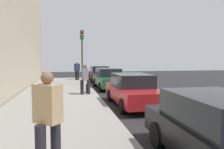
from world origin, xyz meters
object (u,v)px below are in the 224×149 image
at_px(parked_car_red, 133,90).
at_px(parked_car_black, 223,134).
at_px(parked_car_maroon, 99,74).
at_px(pedestrian_grey_coat, 85,78).
at_px(traffic_light_pole, 82,48).
at_px(parked_car_green, 108,78).
at_px(rolling_suitcase, 88,88).
at_px(pedestrian_tan_coat, 48,117).
at_px(pedestrian_navy_coat, 77,70).

height_order(parked_car_red, parked_car_black, same).
height_order(parked_car_maroon, pedestrian_grey_coat, pedestrian_grey_coat).
distance_m(parked_car_black, traffic_light_pole, 15.32).
relative_size(parked_car_green, pedestrian_grey_coat, 2.70).
height_order(parked_car_green, rolling_suitcase, parked_car_green).
distance_m(parked_car_maroon, parked_car_green, 5.37).
relative_size(parked_car_maroon, parked_car_black, 0.94).
relative_size(parked_car_maroon, traffic_light_pole, 1.00).
relative_size(pedestrian_tan_coat, traffic_light_pole, 0.42).
bearing_deg(parked_car_red, traffic_light_pole, -167.83).
relative_size(traffic_light_pole, rolling_suitcase, 4.91).
distance_m(parked_car_maroon, pedestrian_grey_coat, 9.13).
bearing_deg(rolling_suitcase, parked_car_red, 27.39).
bearing_deg(rolling_suitcase, parked_car_maroon, 167.44).
bearing_deg(pedestrian_grey_coat, rolling_suitcase, 160.83).
distance_m(parked_car_maroon, parked_car_black, 18.32).
relative_size(parked_car_green, pedestrian_navy_coat, 2.62).
bearing_deg(parked_car_green, pedestrian_tan_coat, -15.18).
bearing_deg(parked_car_maroon, traffic_light_pole, -29.76).
bearing_deg(parked_car_red, pedestrian_tan_coat, -29.84).
relative_size(pedestrian_navy_coat, rolling_suitcase, 2.05).
xyz_separation_m(pedestrian_grey_coat, pedestrian_tan_coat, (8.89, -1.36, 0.04)).
bearing_deg(rolling_suitcase, pedestrian_navy_coat, -177.98).
height_order(parked_car_black, traffic_light_pole, traffic_light_pole).
height_order(parked_car_maroon, pedestrian_navy_coat, pedestrian_navy_coat).
distance_m(parked_car_black, pedestrian_navy_coat, 18.89).
relative_size(parked_car_green, parked_car_black, 1.02).
height_order(pedestrian_grey_coat, rolling_suitcase, pedestrian_grey_coat).
relative_size(parked_car_black, pedestrian_tan_coat, 2.54).
relative_size(pedestrian_grey_coat, pedestrian_navy_coat, 0.97).
xyz_separation_m(pedestrian_navy_coat, traffic_light_pole, (3.74, 0.29, 2.00)).
height_order(parked_car_green, pedestrian_tan_coat, pedestrian_tan_coat).
height_order(pedestrian_tan_coat, traffic_light_pole, traffic_light_pole).
height_order(pedestrian_navy_coat, rolling_suitcase, pedestrian_navy_coat).
xyz_separation_m(parked_car_red, rolling_suitcase, (-3.54, -1.83, -0.34)).
xyz_separation_m(pedestrian_grey_coat, pedestrian_navy_coat, (-9.34, -0.12, 0.03)).
bearing_deg(parked_car_red, parked_car_maroon, 179.87).
bearing_deg(pedestrian_grey_coat, parked_car_red, 33.98).
height_order(parked_car_red, pedestrian_tan_coat, pedestrian_tan_coat).
xyz_separation_m(parked_car_green, rolling_suitcase, (2.98, -1.82, -0.34)).
bearing_deg(pedestrian_grey_coat, pedestrian_navy_coat, -179.25).
height_order(parked_car_green, parked_car_red, same).
bearing_deg(traffic_light_pole, parked_car_red, 12.17).
xyz_separation_m(parked_car_red, pedestrian_tan_coat, (5.90, -3.38, 0.38)).
bearing_deg(traffic_light_pole, pedestrian_grey_coat, -1.70).
distance_m(parked_car_red, parked_car_black, 6.43).
bearing_deg(pedestrian_navy_coat, rolling_suitcase, 2.02).
relative_size(parked_car_green, pedestrian_tan_coat, 2.60).
distance_m(traffic_light_pole, rolling_suitcase, 5.74).
distance_m(parked_car_red, traffic_light_pole, 9.11).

